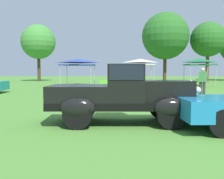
{
  "coord_description": "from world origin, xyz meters",
  "views": [
    {
      "loc": [
        -0.2,
        -7.37,
        1.52
      ],
      "look_at": [
        -0.54,
        1.06,
        0.87
      ],
      "focal_mm": 39.3,
      "sensor_mm": 36.0,
      "label": 1
    }
  ],
  "objects": [
    {
      "name": "treeline_center",
      "position": [
        11.01,
        25.41,
        5.56
      ],
      "size": [
        4.54,
        4.54,
        7.85
      ],
      "color": "brown",
      "rests_on": "ground_plane"
    },
    {
      "name": "treeline_far_left",
      "position": [
        -12.11,
        27.44,
        5.58
      ],
      "size": [
        4.86,
        4.86,
        8.04
      ],
      "color": "#47331E",
      "rests_on": "ground_plane"
    },
    {
      "name": "feature_pickup_truck",
      "position": [
        -0.18,
        -0.38,
        0.86
      ],
      "size": [
        4.21,
        1.92,
        1.7
      ],
      "color": "black",
      "rests_on": "ground_plane"
    },
    {
      "name": "canopy_tent_right_field",
      "position": [
        7.32,
        16.82,
        2.42
      ],
      "size": [
        2.6,
        2.6,
        2.71
      ],
      "color": "#B7B7BC",
      "rests_on": "ground_plane"
    },
    {
      "name": "canopy_tent_center_field",
      "position": [
        1.66,
        17.63,
        2.42
      ],
      "size": [
        2.72,
        2.72,
        2.71
      ],
      "color": "#B7B7BC",
      "rests_on": "ground_plane"
    },
    {
      "name": "treeline_mid_left",
      "position": [
        5.38,
        24.86,
        5.95
      ],
      "size": [
        6.02,
        6.02,
        8.97
      ],
      "color": "#47331E",
      "rests_on": "ground_plane"
    },
    {
      "name": "show_car_lime",
      "position": [
        0.16,
        10.59,
        0.6
      ],
      "size": [
        4.03,
        1.85,
        1.22
      ],
      "color": "#60C62D",
      "rests_on": "ground_plane"
    },
    {
      "name": "canopy_tent_left_field",
      "position": [
        -4.69,
        17.59,
        2.42
      ],
      "size": [
        3.33,
        3.33,
        2.71
      ],
      "color": "#B7B7BC",
      "rests_on": "ground_plane"
    },
    {
      "name": "spectator_between_cars",
      "position": [
        4.5,
        7.1,
        0.91
      ],
      "size": [
        0.47,
        0.4,
        1.69
      ],
      "color": "#383838",
      "rests_on": "ground_plane"
    },
    {
      "name": "ground_plane",
      "position": [
        0.0,
        0.0,
        0.0
      ],
      "size": [
        120.0,
        120.0,
        0.0
      ],
      "primitive_type": "plane",
      "color": "#4C8433"
    }
  ]
}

